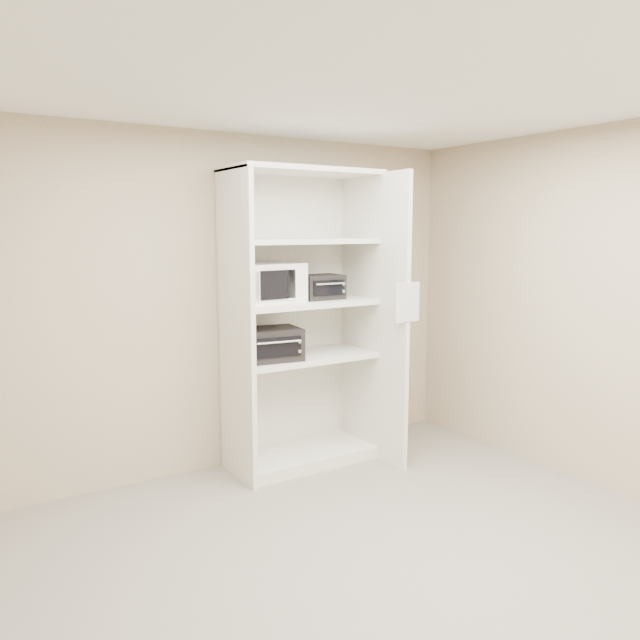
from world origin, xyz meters
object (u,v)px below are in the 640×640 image
microwave (267,283)px  toaster_oven_upper (320,287)px  shelving_unit (307,329)px  toaster_oven_lower (270,344)px

microwave → toaster_oven_upper: 0.48m
toaster_oven_upper → microwave: bearing=176.4°
shelving_unit → toaster_oven_upper: bearing=4.2°
toaster_oven_upper → toaster_oven_lower: (-0.50, -0.05, -0.42)m
microwave → toaster_oven_lower: size_ratio=1.13×
toaster_oven_upper → toaster_oven_lower: toaster_oven_upper is taller
shelving_unit → microwave: (-0.34, 0.05, 0.39)m
shelving_unit → toaster_oven_upper: size_ratio=6.87×
microwave → toaster_oven_lower: (-0.03, -0.09, -0.48)m
microwave → toaster_oven_upper: (0.47, -0.04, -0.05)m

